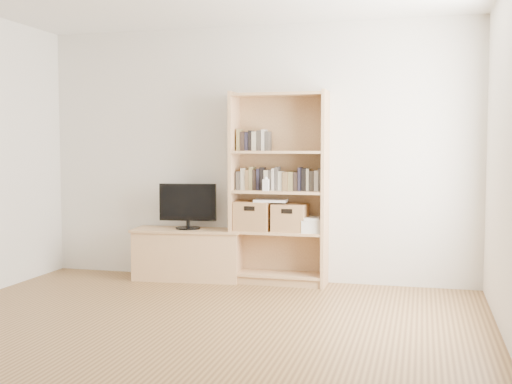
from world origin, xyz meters
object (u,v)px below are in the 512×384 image
(tv_stand, at_px, (188,255))
(television, at_px, (188,207))
(laptop, at_px, (271,201))
(baby_monitor, at_px, (266,185))
(bookshelf, at_px, (279,188))
(basket_left, at_px, (254,216))
(basket_right, at_px, (290,218))

(tv_stand, distance_m, television, 0.50)
(laptop, bearing_deg, tv_stand, 175.92)
(tv_stand, xyz_separation_m, baby_monitor, (0.84, -0.07, 0.74))
(bookshelf, distance_m, television, 0.97)
(television, xyz_separation_m, laptop, (0.88, 0.01, 0.08))
(basket_left, bearing_deg, tv_stand, -174.63)
(tv_stand, bearing_deg, basket_right, -4.34)
(television, height_order, basket_left, television)
(bookshelf, xyz_separation_m, laptop, (-0.07, -0.02, -0.12))
(baby_monitor, relative_size, laptop, 0.36)
(bookshelf, distance_m, basket_left, 0.38)
(tv_stand, distance_m, basket_left, 0.82)
(basket_right, xyz_separation_m, laptop, (-0.19, -0.02, 0.17))
(tv_stand, bearing_deg, basket_left, -3.41)
(laptop, bearing_deg, television, 175.92)
(bookshelf, xyz_separation_m, basket_right, (0.12, -0.01, -0.29))
(television, bearing_deg, tv_stand, 0.00)
(basket_right, bearing_deg, television, -176.36)
(television, bearing_deg, baby_monitor, -12.30)
(television, xyz_separation_m, baby_monitor, (0.84, -0.07, 0.24))
(tv_stand, bearing_deg, television, 0.00)
(tv_stand, height_order, basket_right, basket_right)
(basket_left, bearing_deg, laptop, -3.27)
(bookshelf, relative_size, baby_monitor, 16.72)
(basket_left, height_order, basket_right, basket_left)
(baby_monitor, xyz_separation_m, laptop, (0.03, 0.08, -0.16))
(basket_left, relative_size, basket_right, 1.07)
(television, xyz_separation_m, basket_right, (1.07, 0.03, -0.09))
(bookshelf, relative_size, laptop, 5.94)
(tv_stand, relative_size, bookshelf, 0.57)
(bookshelf, bearing_deg, laptop, -161.94)
(tv_stand, height_order, basket_left, basket_left)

